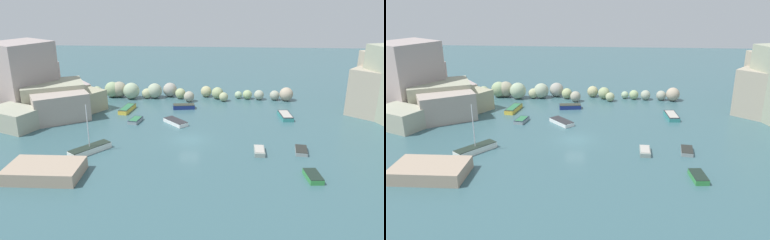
# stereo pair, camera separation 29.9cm
# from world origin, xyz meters

# --- Properties ---
(cove_water) EXTENTS (160.00, 160.00, 0.00)m
(cove_water) POSITION_xyz_m (0.00, 0.00, 0.00)
(cove_water) COLOR #395E65
(cove_water) RESTS_ON ground
(cliff_headland_left) EXTENTS (22.47, 24.34, 10.57)m
(cliff_headland_left) POSITION_xyz_m (-24.63, 10.53, 3.14)
(cliff_headland_left) COLOR #AC958E
(cliff_headland_left) RESTS_ON ground
(rock_breakwater) EXTENTS (36.09, 5.12, 2.77)m
(rock_breakwater) POSITION_xyz_m (-5.26, 18.84, 1.14)
(rock_breakwater) COLOR tan
(rock_breakwater) RESTS_ON ground
(stone_dock) EXTENTS (7.41, 4.79, 1.33)m
(stone_dock) POSITION_xyz_m (-13.79, -10.88, 0.67)
(stone_dock) COLOR tan
(stone_dock) RESTS_ON ground
(channel_buoy) EXTENTS (0.62, 0.62, 0.62)m
(channel_buoy) POSITION_xyz_m (-0.49, 13.44, 0.31)
(channel_buoy) COLOR gold
(channel_buoy) RESTS_ON cove_water
(moored_boat_0) EXTENTS (4.26, 4.88, 5.79)m
(moored_boat_0) POSITION_xyz_m (-11.25, -4.65, 0.40)
(moored_boat_0) COLOR white
(moored_boat_0) RESTS_ON cove_water
(moored_boat_1) EXTENTS (3.56, 1.91, 0.69)m
(moored_boat_1) POSITION_xyz_m (-1.88, 12.95, 0.34)
(moored_boat_1) COLOR navy
(moored_boat_1) RESTS_ON cove_water
(moored_boat_2) EXTENTS (1.62, 2.89, 0.56)m
(moored_boat_2) POSITION_xyz_m (13.15, -9.47, 0.28)
(moored_boat_2) COLOR #378D44
(moored_boat_2) RESTS_ON cove_water
(moored_boat_3) EXTENTS (1.30, 2.70, 0.57)m
(moored_boat_3) POSITION_xyz_m (8.40, -3.48, 0.27)
(moored_boat_3) COLOR gray
(moored_boat_3) RESTS_ON cove_water
(moored_boat_4) EXTENTS (3.76, 3.89, 0.58)m
(moored_boat_4) POSITION_xyz_m (-2.40, 5.79, 0.29)
(moored_boat_4) COLOR white
(moored_boat_4) RESTS_ON cove_water
(moored_boat_5) EXTENTS (1.86, 4.12, 0.62)m
(moored_boat_5) POSITION_xyz_m (13.45, 9.51, 0.33)
(moored_boat_5) COLOR teal
(moored_boat_5) RESTS_ON cove_water
(moored_boat_6) EXTENTS (1.67, 2.71, 0.49)m
(moored_boat_6) POSITION_xyz_m (13.26, -2.98, 0.24)
(moored_boat_6) COLOR gray
(moored_boat_6) RESTS_ON cove_water
(moored_boat_7) EXTENTS (1.81, 2.86, 0.52)m
(moored_boat_7) POSITION_xyz_m (-8.19, 6.14, 0.27)
(moored_boat_7) COLOR gray
(moored_boat_7) RESTS_ON cove_water
(moored_boat_8) EXTENTS (1.92, 4.49, 0.68)m
(moored_boat_8) POSITION_xyz_m (-10.55, 11.12, 0.35)
(moored_boat_8) COLOR yellow
(moored_boat_8) RESTS_ON cove_water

